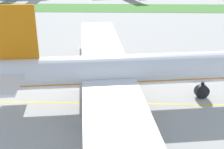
# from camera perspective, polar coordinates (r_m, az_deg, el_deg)

# --- Properties ---
(ground_plane) EXTENTS (600.00, 600.00, 0.00)m
(ground_plane) POSITION_cam_1_polar(r_m,az_deg,el_deg) (54.91, -0.97, -5.39)
(ground_plane) COLOR #ADAAA5
(ground_plane) RESTS_ON ground
(apron_taxi_line) EXTENTS (280.00, 0.36, 0.01)m
(apron_taxi_line) POSITION_cam_1_polar(r_m,az_deg,el_deg) (54.34, -1.00, -5.71)
(apron_taxi_line) COLOR yellow
(apron_taxi_line) RESTS_ON ground
(grass_median_strip) EXTENTS (320.00, 24.00, 0.10)m
(grass_median_strip) POSITION_cam_1_polar(r_m,az_deg,el_deg) (150.05, 0.77, 13.05)
(grass_median_strip) COLOR #4C8438
(grass_median_strip) RESTS_ON ground
(airliner_foreground) EXTENTS (52.34, 82.60, 18.47)m
(airliner_foreground) POSITION_cam_1_polar(r_m,az_deg,el_deg) (52.20, 0.70, 0.66)
(airliner_foreground) COLOR white
(airliner_foreground) RESTS_ON ground
(ground_crew_wingwalker_port) EXTENTS (0.52, 0.46, 1.74)m
(ground_crew_wingwalker_port) POSITION_cam_1_polar(r_m,az_deg,el_deg) (54.43, -1.84, -4.42)
(ground_crew_wingwalker_port) COLOR black
(ground_crew_wingwalker_port) RESTS_ON ground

